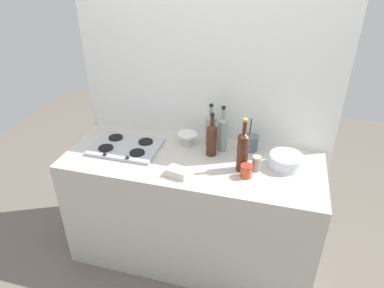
% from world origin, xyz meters
% --- Properties ---
extents(ground_plane, '(6.00, 6.00, 0.00)m').
position_xyz_m(ground_plane, '(0.00, 0.00, 0.00)').
color(ground_plane, '#6B6056').
rests_on(ground_plane, ground).
extents(counter_block, '(1.80, 0.70, 0.90)m').
position_xyz_m(counter_block, '(0.00, 0.00, 0.45)').
color(counter_block, beige).
rests_on(counter_block, ground).
extents(backsplash_panel, '(1.90, 0.06, 2.29)m').
position_xyz_m(backsplash_panel, '(0.00, 0.38, 1.15)').
color(backsplash_panel, white).
rests_on(backsplash_panel, ground).
extents(stovetop_hob, '(0.48, 0.36, 0.04)m').
position_xyz_m(stovetop_hob, '(-0.50, 0.01, 0.91)').
color(stovetop_hob, '#B2B2B7').
rests_on(stovetop_hob, counter_block).
extents(plate_stack, '(0.23, 0.23, 0.09)m').
position_xyz_m(plate_stack, '(0.63, 0.07, 0.95)').
color(plate_stack, white).
rests_on(plate_stack, counter_block).
extents(wine_bottle_leftmost, '(0.07, 0.07, 0.34)m').
position_xyz_m(wine_bottle_leftmost, '(0.17, 0.18, 1.04)').
color(wine_bottle_leftmost, gray).
rests_on(wine_bottle_leftmost, counter_block).
extents(wine_bottle_mid_left, '(0.07, 0.07, 0.32)m').
position_xyz_m(wine_bottle_mid_left, '(0.12, 0.09, 1.03)').
color(wine_bottle_mid_left, '#472314').
rests_on(wine_bottle_mid_left, counter_block).
extents(wine_bottle_mid_right, '(0.08, 0.08, 0.32)m').
position_xyz_m(wine_bottle_mid_right, '(0.07, 0.25, 1.03)').
color(wine_bottle_mid_right, gray).
rests_on(wine_bottle_mid_right, counter_block).
extents(wine_bottle_rightmost, '(0.07, 0.07, 0.37)m').
position_xyz_m(wine_bottle_rightmost, '(0.35, -0.04, 1.05)').
color(wine_bottle_rightmost, '#472314').
rests_on(wine_bottle_rightmost, counter_block).
extents(mixing_bowl, '(0.15, 0.15, 0.09)m').
position_xyz_m(mixing_bowl, '(-0.09, 0.19, 0.95)').
color(mixing_bowl, white).
rests_on(mixing_bowl, counter_block).
extents(butter_dish, '(0.15, 0.11, 0.05)m').
position_xyz_m(butter_dish, '(-0.04, -0.22, 0.93)').
color(butter_dish, silver).
rests_on(butter_dish, counter_block).
extents(utensil_crock, '(0.10, 0.10, 0.26)m').
position_xyz_m(utensil_crock, '(0.37, 0.23, 0.96)').
color(utensil_crock, slate).
rests_on(utensil_crock, counter_block).
extents(condiment_jar_front, '(0.06, 0.06, 0.11)m').
position_xyz_m(condiment_jar_front, '(0.44, -0.02, 0.95)').
color(condiment_jar_front, '#9E998C').
rests_on(condiment_jar_front, counter_block).
extents(condiment_jar_rear, '(0.08, 0.08, 0.09)m').
position_xyz_m(condiment_jar_rear, '(0.39, -0.11, 0.94)').
color(condiment_jar_rear, '#C64C2D').
rests_on(condiment_jar_rear, counter_block).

